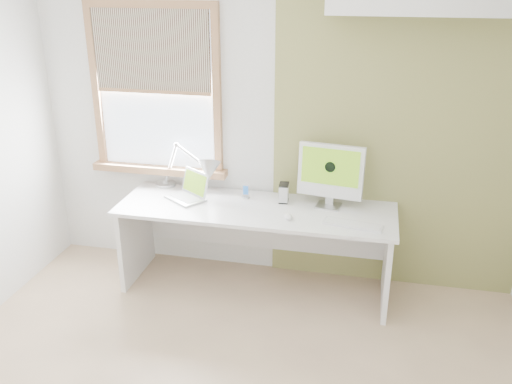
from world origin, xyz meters
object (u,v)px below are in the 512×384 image
(laptop, at_px, (189,192))
(external_drive, at_px, (284,193))
(desk_lamp, at_px, (200,171))
(desk, at_px, (257,226))
(imac, at_px, (331,172))

(laptop, bearing_deg, external_drive, 6.75)
(external_drive, bearing_deg, desk_lamp, -177.53)
(desk_lamp, distance_m, external_drive, 0.71)
(desk, bearing_deg, laptop, 178.33)
(desk_lamp, height_order, imac, imac)
(desk, bearing_deg, external_drive, 28.88)
(desk, distance_m, laptop, 0.63)
(desk_lamp, height_order, external_drive, desk_lamp)
(laptop, bearing_deg, desk, -1.67)
(desk, height_order, external_drive, external_drive)
(laptop, distance_m, external_drive, 0.78)
(desk, bearing_deg, desk_lamp, 171.03)
(desk, relative_size, imac, 4.22)
(external_drive, relative_size, imac, 0.29)
(desk_lamp, relative_size, external_drive, 4.42)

